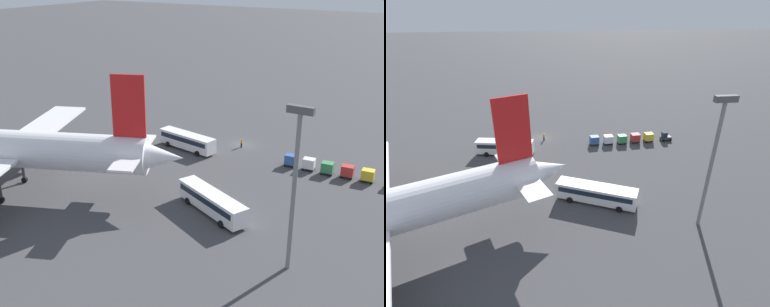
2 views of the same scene
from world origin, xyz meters
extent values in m
plane|color=#424244|center=(0.00, 0.00, 0.00)|extent=(600.00, 600.00, 0.00)
cone|color=silver|center=(-0.51, 28.03, 7.10)|extent=(8.46, 7.32, 4.91)
cube|color=red|center=(3.12, 29.60, 14.20)|extent=(4.40, 2.17, 8.74)
cube|color=silver|center=(2.69, 29.41, 7.64)|extent=(8.60, 14.32, 0.28)
cube|color=white|center=(7.62, 7.75, 1.76)|extent=(12.13, 4.67, 2.63)
cube|color=#192333|center=(7.62, 7.75, 2.22)|extent=(11.21, 4.55, 0.84)
cylinder|color=black|center=(11.48, 8.47, 0.50)|extent=(1.04, 0.47, 1.00)
cylinder|color=black|center=(11.00, 5.75, 0.50)|extent=(1.04, 0.47, 1.00)
cylinder|color=black|center=(4.24, 9.76, 0.50)|extent=(1.04, 0.47, 1.00)
cylinder|color=black|center=(3.76, 7.04, 0.50)|extent=(1.04, 0.47, 1.00)
cube|color=white|center=(-8.46, 26.80, 1.74)|extent=(12.78, 7.77, 2.59)
cube|color=#192333|center=(-8.46, 26.80, 2.20)|extent=(11.86, 7.38, 0.83)
cylinder|color=black|center=(-4.26, 26.44, 0.50)|extent=(1.03, 0.69, 1.00)
cylinder|color=black|center=(-5.43, 23.87, 0.50)|extent=(1.03, 0.69, 1.00)
cylinder|color=black|center=(-11.49, 29.73, 0.50)|extent=(1.03, 0.69, 1.00)
cylinder|color=black|center=(-12.66, 27.16, 0.50)|extent=(1.03, 0.69, 1.00)
cube|color=#333338|center=(-28.53, 4.82, 0.65)|extent=(2.48, 1.45, 0.70)
cube|color=#192333|center=(-28.11, 4.85, 1.55)|extent=(1.15, 1.24, 1.10)
cylinder|color=black|center=(-27.73, 5.58, 0.30)|extent=(0.61, 0.26, 0.60)
cylinder|color=black|center=(-27.64, 4.18, 0.30)|extent=(0.61, 0.26, 0.60)
cylinder|color=black|center=(-29.41, 5.47, 0.30)|extent=(0.61, 0.26, 0.60)
cylinder|color=black|center=(-29.32, 4.07, 0.30)|extent=(0.61, 0.26, 0.60)
cylinder|color=#1E1E2D|center=(-0.48, 1.42, 0.42)|extent=(0.32, 0.32, 0.85)
cylinder|color=orange|center=(-0.48, 1.42, 1.18)|extent=(0.38, 0.38, 0.65)
sphere|color=tan|center=(-0.48, 1.42, 1.62)|extent=(0.24, 0.24, 0.24)
cube|color=#38383D|center=(-24.34, 4.96, 0.41)|extent=(2.12, 1.83, 0.10)
cube|color=gold|center=(-24.34, 4.96, 1.26)|extent=(2.02, 1.74, 1.60)
cylinder|color=black|center=(-23.63, 5.66, 0.18)|extent=(0.37, 0.15, 0.36)
cylinder|color=black|center=(-23.53, 4.38, 0.18)|extent=(0.37, 0.15, 0.36)
cylinder|color=black|center=(-25.15, 5.54, 0.18)|extent=(0.37, 0.15, 0.36)
cylinder|color=black|center=(-25.05, 4.27, 0.18)|extent=(0.37, 0.15, 0.36)
cube|color=#38383D|center=(-21.18, 5.04, 0.41)|extent=(2.12, 1.83, 0.10)
cube|color=#B72D28|center=(-21.18, 5.04, 1.26)|extent=(2.02, 1.74, 1.60)
cylinder|color=black|center=(-20.48, 5.74, 0.18)|extent=(0.37, 0.15, 0.36)
cylinder|color=black|center=(-20.38, 4.46, 0.18)|extent=(0.37, 0.15, 0.36)
cylinder|color=black|center=(-21.99, 5.62, 0.18)|extent=(0.37, 0.15, 0.36)
cylinder|color=black|center=(-21.89, 4.34, 0.18)|extent=(0.37, 0.15, 0.36)
cube|color=#38383D|center=(-18.02, 5.38, 0.41)|extent=(2.12, 1.83, 0.10)
cube|color=#38844C|center=(-18.02, 5.38, 1.26)|extent=(2.02, 1.74, 1.60)
cylinder|color=black|center=(-17.32, 6.08, 0.18)|extent=(0.37, 0.15, 0.36)
cylinder|color=black|center=(-17.22, 4.80, 0.18)|extent=(0.37, 0.15, 0.36)
cylinder|color=black|center=(-18.83, 5.96, 0.18)|extent=(0.37, 0.15, 0.36)
cylinder|color=black|center=(-18.73, 4.68, 0.18)|extent=(0.37, 0.15, 0.36)
cube|color=#38383D|center=(-14.87, 5.30, 0.41)|extent=(2.12, 1.83, 0.10)
cube|color=silver|center=(-14.87, 5.30, 1.26)|extent=(2.02, 1.74, 1.60)
cylinder|color=black|center=(-14.16, 5.99, 0.18)|extent=(0.37, 0.15, 0.36)
cylinder|color=black|center=(-14.06, 4.72, 0.18)|extent=(0.37, 0.15, 0.36)
cylinder|color=black|center=(-15.67, 5.88, 0.18)|extent=(0.37, 0.15, 0.36)
cylinder|color=black|center=(-15.57, 4.60, 0.18)|extent=(0.37, 0.15, 0.36)
cube|color=#38383D|center=(-11.71, 5.26, 0.41)|extent=(2.12, 1.83, 0.10)
cube|color=#33569E|center=(-11.71, 5.26, 1.26)|extent=(2.02, 1.74, 1.60)
cylinder|color=black|center=(-11.00, 5.96, 0.18)|extent=(0.37, 0.15, 0.36)
cylinder|color=black|center=(-10.90, 4.68, 0.18)|extent=(0.37, 0.15, 0.36)
cylinder|color=black|center=(-12.51, 5.84, 0.18)|extent=(0.37, 0.15, 0.36)
cylinder|color=black|center=(-12.41, 4.57, 0.18)|extent=(0.37, 0.15, 0.36)
cylinder|color=slate|center=(-22.22, 33.65, 9.09)|extent=(0.50, 0.50, 18.18)
cube|color=#4C4C4C|center=(-22.22, 33.65, 18.58)|extent=(2.80, 0.70, 0.80)
camera|label=1|loc=(-37.28, 78.44, 31.91)|focal=45.00mm
camera|label=2|loc=(-1.12, 65.53, 28.61)|focal=28.00mm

